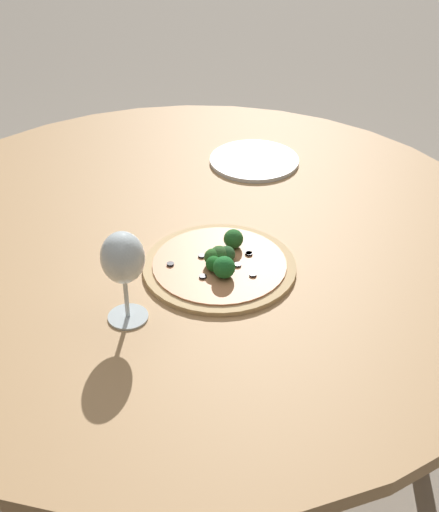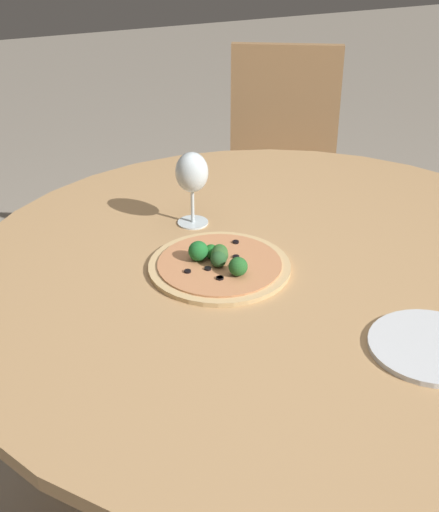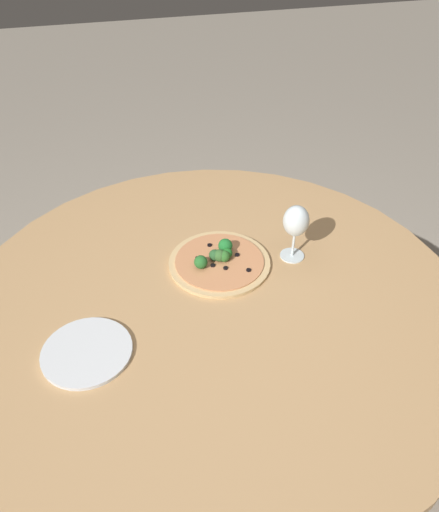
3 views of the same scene
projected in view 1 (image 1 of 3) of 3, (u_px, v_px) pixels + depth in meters
The scene contains 5 objects.
ground_plane at pixel (197, 477), 1.91m from camera, with size 12.00×12.00×0.00m, color gray.
dining_table at pixel (191, 259), 1.51m from camera, with size 1.38×1.38×0.77m.
pizza at pixel (220, 264), 1.37m from camera, with size 0.30×0.30×0.06m.
wine_glass at pixel (123, 260), 1.18m from camera, with size 0.07×0.07×0.17m.
plate_near at pixel (254, 160), 1.74m from camera, with size 0.22×0.22×0.01m.
Camera 1 is at (-0.88, -0.88, 1.57)m, focal length 50.00 mm.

